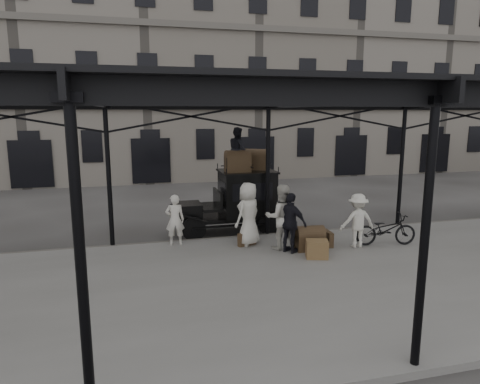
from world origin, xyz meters
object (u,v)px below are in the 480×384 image
Objects in this scene: steamer_trunk_roof_near at (238,163)px; steamer_trunk_platform at (310,240)px; porter_left at (175,220)px; taxi at (238,198)px; porter_official at (291,223)px; bicycle at (386,229)px.

steamer_trunk_platform is (1.53, -2.69, -2.03)m from steamer_trunk_roof_near.
porter_left is at bearing 162.63° from steamer_trunk_platform.
porter_official is (0.81, -3.01, -0.17)m from taxi.
steamer_trunk_roof_near is at bearing -18.50° from porter_official.
porter_left reaches higher than bicycle.
taxi is at bearing 61.80° from bicycle.
porter_left reaches higher than steamer_trunk_platform.
steamer_trunk_roof_near is (-0.89, 2.76, 1.46)m from porter_official.
porter_official reaches higher than steamer_trunk_platform.
taxi is 1.31m from steamer_trunk_roof_near.
porter_official is at bearing 98.90° from bicycle.
porter_official is at bearing -75.01° from taxi.
steamer_trunk_platform is at bearing -61.78° from steamer_trunk_roof_near.
taxi is 2.31× the size of porter_left.
steamer_trunk_roof_near is at bearing -108.07° from taxi.
bicycle is at bearing 171.43° from porter_left.
taxi is at bearing 70.55° from steamer_trunk_roof_near.
porter_left is (-2.36, -1.45, -0.26)m from taxi.
taxi is 3.36m from steamer_trunk_platform.
porter_left is 1.90× the size of steamer_trunk_platform.
steamer_trunk_platform is at bearing 96.90° from bicycle.
steamer_trunk_platform is at bearing 164.66° from porter_left.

